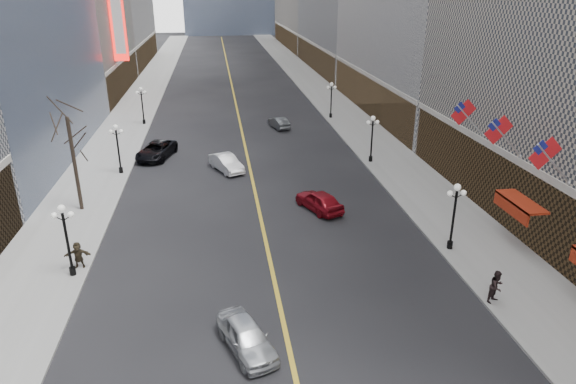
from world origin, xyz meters
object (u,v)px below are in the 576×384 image
object	(u,v)px
streetlamp_west_1	(66,233)
car_sb_mid	(319,201)
streetlamp_east_2	(372,134)
streetlamp_east_3	(331,96)
car_nb_near	(247,337)
car_nb_far	(156,150)
streetlamp_east_1	(455,210)
streetlamp_west_2	(118,144)
car_sb_far	(279,123)
streetlamp_west_3	(142,102)
car_nb_mid	(226,163)

from	to	relation	value
streetlamp_west_1	car_sb_mid	size ratio (longest dim) A/B	0.98
streetlamp_east_2	streetlamp_east_3	bearing A→B (deg)	90.00
streetlamp_east_2	streetlamp_west_1	world-z (taller)	same
car_nb_near	car_nb_far	size ratio (longest dim) A/B	0.76
streetlamp_east_1	car_sb_mid	world-z (taller)	streetlamp_east_1
streetlamp_east_1	car_sb_mid	bearing A→B (deg)	133.57
streetlamp_west_2	car_sb_far	bearing A→B (deg)	40.86
streetlamp_east_3	streetlamp_west_2	xyz separation A→B (m)	(-23.60, -18.00, 0.00)
streetlamp_east_3	streetlamp_west_3	size ratio (longest dim) A/B	1.00
streetlamp_west_1	streetlamp_west_2	bearing A→B (deg)	90.00
car_nb_mid	car_sb_mid	size ratio (longest dim) A/B	1.00
streetlamp_west_3	car_sb_far	distance (m)	16.94
car_nb_far	car_sb_mid	xyz separation A→B (m)	(13.60, -14.85, -0.02)
car_nb_near	car_nb_mid	distance (m)	25.63
streetlamp_east_1	car_nb_near	distance (m)	16.10
streetlamp_west_1	car_nb_near	world-z (taller)	streetlamp_west_1
streetlamp_east_1	streetlamp_west_2	xyz separation A→B (m)	(-23.60, 18.00, 0.00)
streetlamp_west_3	car_nb_near	xyz separation A→B (m)	(9.80, -44.01, -2.15)
streetlamp_east_1	streetlamp_east_3	bearing A→B (deg)	90.00
streetlamp_east_3	car_sb_far	size ratio (longest dim) A/B	1.11
streetlamp_east_1	car_nb_mid	size ratio (longest dim) A/B	0.98
streetlamp_east_1	car_sb_mid	xyz separation A→B (m)	(-7.20, 7.56, -2.12)
streetlamp_east_1	streetlamp_east_3	world-z (taller)	same
streetlamp_west_3	car_sb_mid	world-z (taller)	streetlamp_west_3
car_nb_mid	streetlamp_east_2	bearing A→B (deg)	-22.74
streetlamp_west_2	car_nb_far	xyz separation A→B (m)	(2.80, 4.42, -2.10)
streetlamp_west_3	car_nb_far	xyz separation A→B (m)	(2.80, -13.58, -2.10)
car_sb_far	streetlamp_west_2	bearing A→B (deg)	25.62
streetlamp_west_2	car_sb_far	distance (m)	21.73
streetlamp_west_2	car_sb_mid	bearing A→B (deg)	-32.46
streetlamp_west_2	car_nb_far	size ratio (longest dim) A/B	0.78
car_sb_far	streetlamp_east_3	bearing A→B (deg)	-167.24
streetlamp_east_2	car_sb_mid	distance (m)	12.85
car_nb_far	car_sb_mid	size ratio (longest dim) A/B	1.25
streetlamp_east_2	streetlamp_east_3	size ratio (longest dim) A/B	1.00
car_nb_near	car_sb_mid	distance (m)	16.92
streetlamp_east_3	car_sb_far	xyz separation A→B (m)	(-7.26, -3.86, -2.23)
streetlamp_west_3	car_sb_far	bearing A→B (deg)	-13.29
streetlamp_east_1	streetlamp_west_2	world-z (taller)	same
car_sb_mid	car_sb_far	bearing A→B (deg)	-113.41
streetlamp_west_2	car_sb_far	size ratio (longest dim) A/B	1.11
streetlamp_east_2	car_nb_mid	size ratio (longest dim) A/B	0.98
streetlamp_east_3	car_nb_mid	distance (m)	23.20
streetlamp_east_3	car_sb_far	world-z (taller)	streetlamp_east_3
streetlamp_west_2	streetlamp_east_1	bearing A→B (deg)	-37.33
streetlamp_east_3	car_nb_far	world-z (taller)	streetlamp_east_3
streetlamp_east_3	car_sb_far	distance (m)	8.52
car_nb_near	car_nb_mid	xyz separation A→B (m)	(-0.20, 25.63, 0.01)
car_nb_near	car_nb_mid	size ratio (longest dim) A/B	0.95
streetlamp_west_3	car_sb_far	xyz separation A→B (m)	(16.34, -3.86, -2.23)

